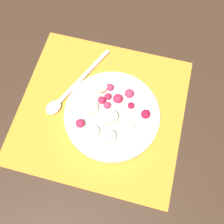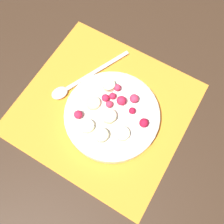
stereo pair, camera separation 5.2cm
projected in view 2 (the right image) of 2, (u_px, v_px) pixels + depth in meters
The scene contains 4 objects.
ground_plane at pixel (104, 108), 0.56m from camera, with size 3.00×3.00×0.00m, color #382619.
placemat at pixel (104, 108), 0.56m from camera, with size 0.36×0.34×0.01m.
fruit_bowl at pixel (112, 115), 0.53m from camera, with size 0.20×0.20×0.05m.
spoon at pixel (76, 83), 0.57m from camera, with size 0.10×0.20×0.01m.
Camera 2 is at (0.12, -0.17, 0.52)m, focal length 40.00 mm.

